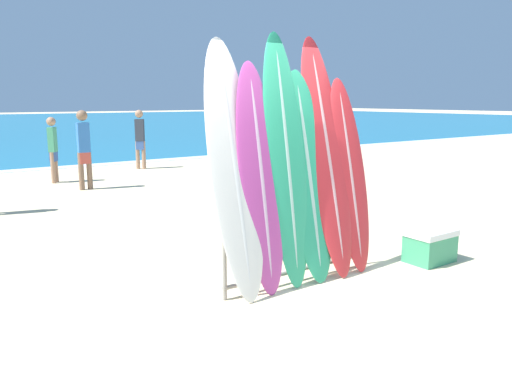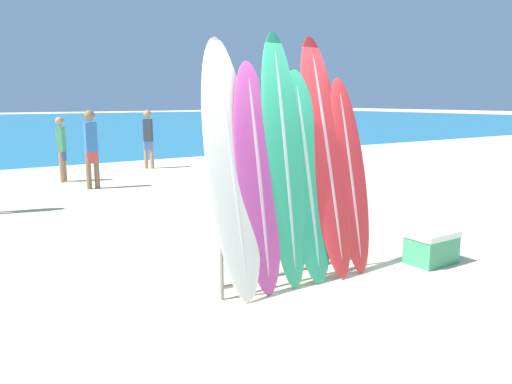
# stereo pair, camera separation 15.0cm
# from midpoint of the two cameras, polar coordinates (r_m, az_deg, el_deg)

# --- Properties ---
(ground_plane) EXTENTS (160.00, 160.00, 0.00)m
(ground_plane) POSITION_cam_midpoint_polar(r_m,az_deg,el_deg) (5.39, 6.13, -10.55)
(ground_plane) COLOR beige
(surfboard_rack) EXTENTS (1.89, 0.04, 0.84)m
(surfboard_rack) POSITION_cam_midpoint_polar(r_m,az_deg,el_deg) (5.36, 4.09, -5.52)
(surfboard_rack) COLOR gray
(surfboard_rack) RESTS_ON ground_plane
(surfboard_slot_0) EXTENTS (0.54, 0.67, 2.54)m
(surfboard_slot_0) POSITION_cam_midpoint_polar(r_m,az_deg,el_deg) (4.82, -3.41, 2.61)
(surfboard_slot_0) COLOR silver
(surfboard_slot_0) RESTS_ON ground_plane
(surfboard_slot_1) EXTENTS (0.49, 0.50, 2.32)m
(surfboard_slot_1) POSITION_cam_midpoint_polar(r_m,az_deg,el_deg) (4.94, -0.38, 1.51)
(surfboard_slot_1) COLOR #B23D8E
(surfboard_slot_1) RESTS_ON ground_plane
(surfboard_slot_2) EXTENTS (0.49, 0.53, 2.62)m
(surfboard_slot_2) POSITION_cam_midpoint_polar(r_m,az_deg,el_deg) (5.13, 2.60, 3.56)
(surfboard_slot_2) COLOR #289E70
(surfboard_slot_2) RESTS_ON ground_plane
(surfboard_slot_3) EXTENTS (0.56, 0.56, 2.25)m
(surfboard_slot_3) POSITION_cam_midpoint_polar(r_m,az_deg,el_deg) (5.34, 5.19, 1.81)
(surfboard_slot_3) COLOR #289E70
(surfboard_slot_3) RESTS_ON ground_plane
(surfboard_slot_4) EXTENTS (0.53, 0.75, 2.63)m
(surfboard_slot_4) POSITION_cam_midpoint_polar(r_m,az_deg,el_deg) (5.54, 7.30, 4.07)
(surfboard_slot_4) COLOR red
(surfboard_slot_4) RESTS_ON ground_plane
(surfboard_slot_5) EXTENTS (0.48, 0.56, 2.18)m
(surfboard_slot_5) POSITION_cam_midpoint_polar(r_m,az_deg,el_deg) (5.74, 9.91, 1.94)
(surfboard_slot_5) COLOR red
(surfboard_slot_5) RESTS_ON ground_plane
(person_near_water) EXTENTS (0.24, 0.26, 1.54)m
(person_near_water) POSITION_cam_midpoint_polar(r_m,az_deg,el_deg) (12.63, -22.52, 4.76)
(person_near_water) COLOR #A87A5B
(person_near_water) RESTS_ON ground_plane
(person_mid_beach) EXTENTS (0.29, 0.23, 1.71)m
(person_mid_beach) POSITION_cam_midpoint_polar(r_m,az_deg,el_deg) (11.41, -19.44, 4.91)
(person_mid_beach) COLOR #846047
(person_mid_beach) RESTS_ON ground_plane
(person_far_left) EXTENTS (0.28, 0.26, 1.65)m
(person_far_left) POSITION_cam_midpoint_polar(r_m,az_deg,el_deg) (14.44, -13.41, 6.14)
(person_far_left) COLOR #A87A5B
(person_far_left) RESTS_ON ground_plane
(cooler_box) EXTENTS (0.58, 0.40, 0.40)m
(cooler_box) POSITION_cam_midpoint_polar(r_m,az_deg,el_deg) (6.37, 18.63, -5.82)
(cooler_box) COLOR #389366
(cooler_box) RESTS_ON ground_plane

